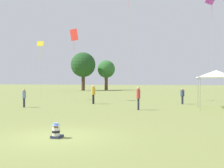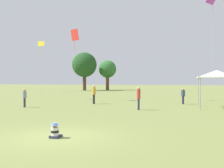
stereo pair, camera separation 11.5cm
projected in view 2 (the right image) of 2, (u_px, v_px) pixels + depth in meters
ground_plane at (57, 137)px, 10.35m from camera, size 300.00×300.00×0.00m
seated_toddler at (55, 131)px, 10.14m from camera, size 0.37×0.48×0.60m
person_standing_0 at (183, 95)px, 25.21m from camera, size 0.41×0.41×1.54m
person_standing_1 at (25, 96)px, 22.13m from camera, size 0.36×0.36×1.57m
person_standing_3 at (94, 93)px, 25.48m from camera, size 0.54×0.54×1.83m
person_standing_4 at (139, 96)px, 20.04m from camera, size 0.35×0.35×1.79m
canopy_tent at (217, 74)px, 20.99m from camera, size 3.01×3.01×3.10m
kite_2 at (75, 36)px, 29.83m from camera, size 1.25×0.84×8.13m
kite_3 at (41, 46)px, 31.39m from camera, size 0.84×0.66×7.03m
distant_tree_1 at (107, 69)px, 65.86m from camera, size 4.42×4.42×7.51m
distant_tree_2 at (84, 65)px, 62.72m from camera, size 5.91×5.91×9.14m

